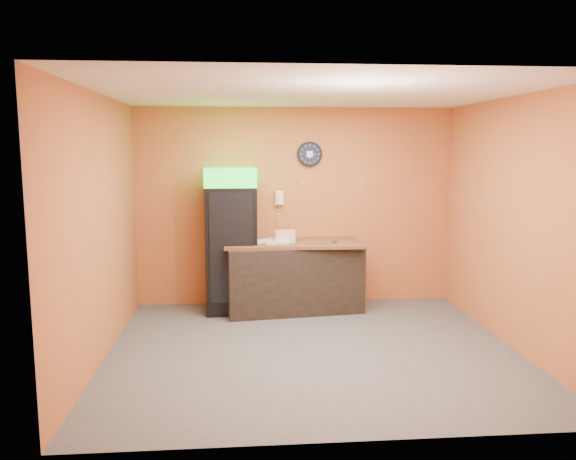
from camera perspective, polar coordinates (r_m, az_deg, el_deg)
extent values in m
plane|color=#47474C|center=(6.40, 2.46, -12.04)|extent=(4.50, 4.50, 0.00)
cube|color=#B86033|center=(8.03, 0.72, 2.40)|extent=(4.50, 0.02, 2.80)
cube|color=#B86033|center=(6.19, -18.59, 0.21)|extent=(0.02, 4.00, 2.80)
cube|color=#B86033|center=(6.73, 21.92, 0.66)|extent=(0.02, 4.00, 2.80)
cube|color=white|center=(6.03, 2.63, 13.77)|extent=(4.50, 4.00, 0.02)
cube|color=black|center=(7.73, -5.82, -1.95)|extent=(0.71, 0.71, 1.71)
cube|color=#1BE832|center=(7.61, -5.93, 5.33)|extent=(0.71, 0.71, 0.24)
cube|color=black|center=(7.37, -5.98, -1.86)|extent=(0.57, 0.04, 1.47)
cube|color=black|center=(7.78, 0.48, -4.83)|extent=(1.92, 1.03, 0.92)
cylinder|color=black|center=(7.99, 2.20, 7.72)|extent=(0.35, 0.05, 0.35)
cylinder|color=#0F1433|center=(7.96, 2.22, 7.71)|extent=(0.30, 0.01, 0.30)
cube|color=white|center=(7.95, 2.23, 7.71)|extent=(0.09, 0.00, 0.09)
cube|color=white|center=(7.96, -0.90, 3.28)|extent=(0.11, 0.06, 0.20)
cube|color=white|center=(7.91, -0.87, 3.25)|extent=(0.05, 0.04, 0.16)
cube|color=brown|center=(7.69, 0.48, -1.35)|extent=(1.85, 0.87, 0.04)
cube|color=beige|center=(7.58, -0.34, -1.12)|extent=(0.29, 0.15, 0.06)
cube|color=beige|center=(7.57, -0.34, -0.68)|extent=(0.29, 0.15, 0.06)
cube|color=beige|center=(7.56, -0.35, -0.25)|extent=(0.29, 0.15, 0.06)
cube|color=silver|center=(7.55, -3.38, -1.22)|extent=(0.33, 0.26, 0.04)
cube|color=silver|center=(7.51, -1.12, -1.25)|extent=(0.32, 0.15, 0.04)
cube|color=silver|center=(7.67, -2.22, -1.08)|extent=(0.30, 0.26, 0.04)
cylinder|color=silver|center=(7.75, 0.14, -0.87)|extent=(0.07, 0.07, 0.07)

